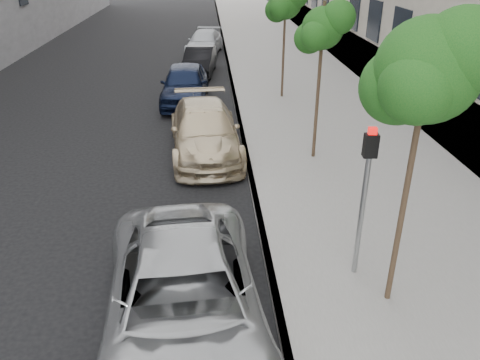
{
  "coord_description": "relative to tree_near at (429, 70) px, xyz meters",
  "views": [
    {
      "loc": [
        0.05,
        -5.0,
        5.88
      ],
      "look_at": [
        0.65,
        3.77,
        1.5
      ],
      "focal_mm": 35.0,
      "sensor_mm": 36.0,
      "label": 1
    }
  ],
  "objects": [
    {
      "name": "sidewalk",
      "position": [
        1.07,
        22.5,
        -4.23
      ],
      "size": [
        6.4,
        72.0,
        0.14
      ],
      "primitive_type": "cube",
      "color": "gray",
      "rests_on": "ground"
    },
    {
      "name": "minivan",
      "position": [
        -3.67,
        -0.56,
        -3.53
      ],
      "size": [
        2.99,
        5.73,
        1.54
      ],
      "primitive_type": "imported",
      "rotation": [
        0.0,
        0.0,
        0.08
      ],
      "color": "#9DA0A2",
      "rests_on": "ground"
    },
    {
      "name": "tree_mid",
      "position": [
        -0.0,
        6.5,
        -0.38
      ],
      "size": [
        1.54,
        1.34,
        4.54
      ],
      "color": "#38281C",
      "rests_on": "sidewalk"
    },
    {
      "name": "sedan_blue",
      "position": [
        -4.15,
        12.83,
        -3.51
      ],
      "size": [
        1.99,
        4.68,
        1.58
      ],
      "primitive_type": "imported",
      "rotation": [
        0.0,
        0.0,
        -0.03
      ],
      "color": "black",
      "rests_on": "ground"
    },
    {
      "name": "tree_far",
      "position": [
        -0.0,
        13.0,
        -0.37
      ],
      "size": [
        1.65,
        1.45,
        4.61
      ],
      "color": "#38281C",
      "rests_on": "sidewalk"
    },
    {
      "name": "curb",
      "position": [
        -2.05,
        22.5,
        -4.23
      ],
      "size": [
        0.15,
        72.0,
        0.14
      ],
      "primitive_type": "cube",
      "color": "#9E9B93",
      "rests_on": "ground"
    },
    {
      "name": "suv",
      "position": [
        -3.33,
        7.34,
        -3.55
      ],
      "size": [
        2.44,
        5.28,
        1.49
      ],
      "primitive_type": "imported",
      "rotation": [
        0.0,
        0.0,
        0.07
      ],
      "color": "#C6B28D",
      "rests_on": "ground"
    },
    {
      "name": "signal_pole",
      "position": [
        -0.41,
        0.81,
        -2.27
      ],
      "size": [
        0.25,
        0.19,
        3.01
      ],
      "rotation": [
        0.0,
        0.0,
        -0.06
      ],
      "color": "#939699",
      "rests_on": "sidewalk"
    },
    {
      "name": "sedan_rear",
      "position": [
        -3.33,
        23.07,
        -3.63
      ],
      "size": [
        2.6,
        4.85,
        1.34
      ],
      "primitive_type": "imported",
      "rotation": [
        0.0,
        0.0,
        -0.16
      ],
      "color": "#A5A8AD",
      "rests_on": "ground"
    },
    {
      "name": "sedan_black",
      "position": [
        -3.59,
        17.76,
        -3.63
      ],
      "size": [
        1.86,
        4.17,
        1.33
      ],
      "primitive_type": "imported",
      "rotation": [
        0.0,
        0.0,
        -0.11
      ],
      "color": "black",
      "rests_on": "ground"
    },
    {
      "name": "tree_near",
      "position": [
        0.0,
        0.0,
        0.0
      ],
      "size": [
        1.85,
        1.65,
        5.08
      ],
      "color": "#38281C",
      "rests_on": "sidewalk"
    }
  ]
}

